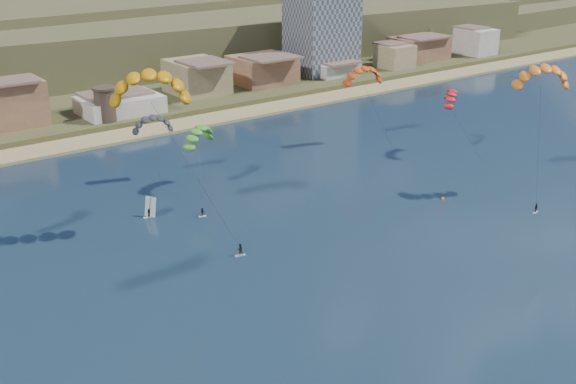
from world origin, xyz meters
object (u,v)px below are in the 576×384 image
(kitesurfer_yellow, at_px, (150,82))
(kitesurfer_green, at_px, (198,133))
(watchtower, at_px, (105,104))
(kitesurfer_orange, at_px, (543,73))
(buoy, at_px, (443,199))
(windsurfer, at_px, (150,211))
(apartment_tower, at_px, (322,23))

(kitesurfer_yellow, relative_size, kitesurfer_green, 1.81)
(watchtower, distance_m, kitesurfer_green, 49.87)
(kitesurfer_orange, bearing_deg, kitesurfer_green, 140.83)
(kitesurfer_yellow, xyz_separation_m, kitesurfer_orange, (65.05, -24.42, -2.56))
(buoy, bearing_deg, windsurfer, 152.29)
(kitesurfer_yellow, bearing_deg, apartment_tower, 38.68)
(kitesurfer_orange, height_order, windsurfer, kitesurfer_orange)
(kitesurfer_orange, bearing_deg, apartment_tower, 72.08)
(windsurfer, relative_size, buoy, 6.08)
(kitesurfer_yellow, height_order, windsurfer, kitesurfer_yellow)
(kitesurfer_yellow, relative_size, windsurfer, 8.27)
(watchtower, distance_m, kitesurfer_yellow, 70.09)
(watchtower, height_order, kitesurfer_orange, kitesurfer_orange)
(apartment_tower, height_order, windsurfer, apartment_tower)
(kitesurfer_green, xyz_separation_m, windsurfer, (-14.40, -7.05, -9.96))
(kitesurfer_green, height_order, buoy, kitesurfer_green)
(kitesurfer_orange, bearing_deg, watchtower, 117.59)
(apartment_tower, distance_m, buoy, 108.84)
(watchtower, bearing_deg, windsurfer, -106.15)
(apartment_tower, bearing_deg, kitesurfer_orange, -107.92)
(watchtower, xyz_separation_m, buoy, (31.34, -81.73, -6.27))
(kitesurfer_green, distance_m, buoy, 47.60)
(kitesurfer_orange, bearing_deg, kitesurfer_yellow, 159.43)
(kitesurfer_orange, distance_m, windsurfer, 74.28)
(kitesurfer_yellow, bearing_deg, kitesurfer_green, 42.78)
(kitesurfer_orange, xyz_separation_m, buoy, (-15.29, 7.48, -23.05))
(kitesurfer_orange, height_order, kitesurfer_green, kitesurfer_orange)
(kitesurfer_orange, xyz_separation_m, windsurfer, (-63.03, 32.56, -21.99))
(watchtower, relative_size, buoy, 14.29)
(kitesurfer_green, bearing_deg, kitesurfer_yellow, -137.22)
(apartment_tower, xyz_separation_m, buoy, (-48.66, -95.73, -17.72))
(windsurfer, height_order, buoy, windsurfer)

